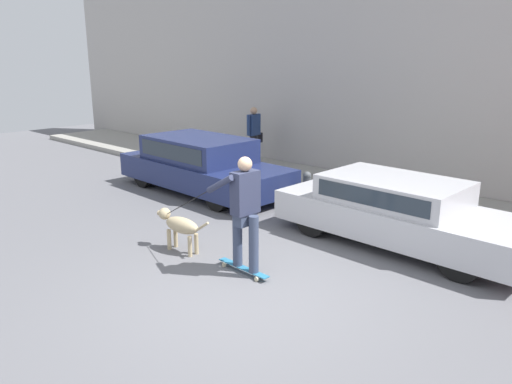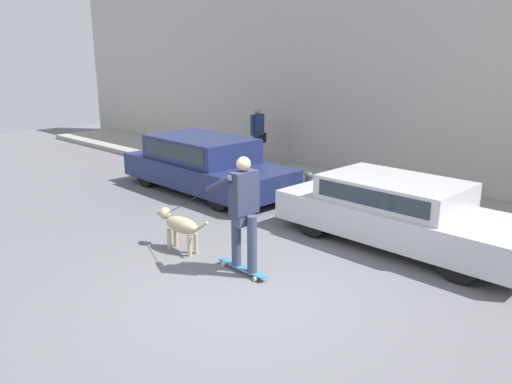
% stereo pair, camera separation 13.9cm
% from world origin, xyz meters
% --- Properties ---
extents(ground_plane, '(36.00, 36.00, 0.00)m').
position_xyz_m(ground_plane, '(0.00, 0.00, 0.00)').
color(ground_plane, slate).
extents(back_wall, '(32.00, 0.30, 5.70)m').
position_xyz_m(back_wall, '(0.00, 6.83, 2.85)').
color(back_wall, '#B2ADA8').
rests_on(back_wall, ground_plane).
extents(sidewalk_curb, '(30.00, 2.49, 0.16)m').
position_xyz_m(sidewalk_curb, '(0.00, 5.42, 0.08)').
color(sidewalk_curb, gray).
rests_on(sidewalk_curb, ground_plane).
extents(parked_car_0, '(4.64, 1.96, 1.31)m').
position_xyz_m(parked_car_0, '(-4.61, 3.14, 0.65)').
color(parked_car_0, black).
rests_on(parked_car_0, ground_plane).
extents(parked_car_1, '(4.42, 1.75, 1.16)m').
position_xyz_m(parked_car_1, '(0.56, 3.14, 0.59)').
color(parked_car_1, black).
rests_on(parked_car_1, ground_plane).
extents(dog, '(1.19, 0.32, 0.69)m').
position_xyz_m(dog, '(-1.94, 0.33, 0.45)').
color(dog, tan).
rests_on(dog, ground_plane).
extents(skateboarder, '(2.27, 0.61, 1.80)m').
position_xyz_m(skateboarder, '(-0.51, 0.43, 1.03)').
color(skateboarder, beige).
rests_on(skateboarder, ground_plane).
extents(pedestrian_with_bag, '(0.24, 0.66, 1.62)m').
position_xyz_m(pedestrian_with_bag, '(-5.50, 5.92, 1.05)').
color(pedestrian_with_bag, '#28282D').
rests_on(pedestrian_with_bag, sidewalk_curb).
extents(fire_hydrant, '(0.18, 0.18, 0.76)m').
position_xyz_m(fire_hydrant, '(-2.02, 3.92, 0.40)').
color(fire_hydrant, '#4C5156').
rests_on(fire_hydrant, ground_plane).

